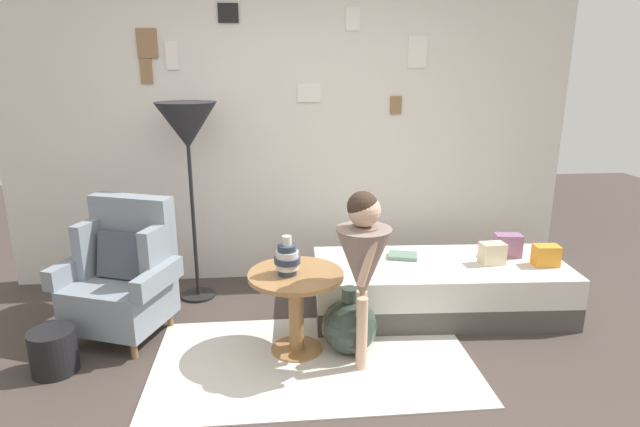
{
  "coord_description": "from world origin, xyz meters",
  "views": [
    {
      "loc": [
        -0.19,
        -2.58,
        1.86
      ],
      "look_at": [
        0.15,
        0.95,
        0.85
      ],
      "focal_mm": 29.64,
      "sensor_mm": 36.0,
      "label": 1
    }
  ],
  "objects_px": {
    "book_on_daybed": "(403,256)",
    "magazine_basket": "(53,351)",
    "side_table": "(296,295)",
    "floor_lamp": "(187,131)",
    "armchair": "(124,275)",
    "person_child": "(363,257)",
    "daybed": "(439,287)",
    "vase_striped": "(287,259)",
    "demijohn_near": "(349,325)"
  },
  "relations": [
    {
      "from": "book_on_daybed",
      "to": "magazine_basket",
      "type": "height_order",
      "value": "book_on_daybed"
    },
    {
      "from": "armchair",
      "to": "book_on_daybed",
      "type": "relative_size",
      "value": 4.41
    },
    {
      "from": "armchair",
      "to": "person_child",
      "type": "height_order",
      "value": "person_child"
    },
    {
      "from": "armchair",
      "to": "book_on_daybed",
      "type": "xyz_separation_m",
      "value": [
        2.05,
        0.26,
        -0.02
      ]
    },
    {
      "from": "floor_lamp",
      "to": "side_table",
      "type": "bearing_deg",
      "value": -50.69
    },
    {
      "from": "floor_lamp",
      "to": "demijohn_near",
      "type": "distance_m",
      "value": 1.89
    },
    {
      "from": "armchair",
      "to": "person_child",
      "type": "xyz_separation_m",
      "value": [
        1.58,
        -0.58,
        0.29
      ]
    },
    {
      "from": "book_on_daybed",
      "to": "person_child",
      "type": "bearing_deg",
      "value": -119.3
    },
    {
      "from": "floor_lamp",
      "to": "person_child",
      "type": "distance_m",
      "value": 1.75
    },
    {
      "from": "person_child",
      "to": "magazine_basket",
      "type": "bearing_deg",
      "value": 176.88
    },
    {
      "from": "daybed",
      "to": "floor_lamp",
      "type": "height_order",
      "value": "floor_lamp"
    },
    {
      "from": "book_on_daybed",
      "to": "magazine_basket",
      "type": "distance_m",
      "value": 2.51
    },
    {
      "from": "side_table",
      "to": "person_child",
      "type": "bearing_deg",
      "value": -27.65
    },
    {
      "from": "person_child",
      "to": "demijohn_near",
      "type": "relative_size",
      "value": 2.51
    },
    {
      "from": "side_table",
      "to": "book_on_daybed",
      "type": "bearing_deg",
      "value": 35.75
    },
    {
      "from": "side_table",
      "to": "person_child",
      "type": "relative_size",
      "value": 0.54
    },
    {
      "from": "daybed",
      "to": "magazine_basket",
      "type": "distance_m",
      "value": 2.71
    },
    {
      "from": "book_on_daybed",
      "to": "daybed",
      "type": "bearing_deg",
      "value": -27.33
    },
    {
      "from": "armchair",
      "to": "daybed",
      "type": "bearing_deg",
      "value": 3.04
    },
    {
      "from": "vase_striped",
      "to": "book_on_daybed",
      "type": "bearing_deg",
      "value": 34.9
    },
    {
      "from": "vase_striped",
      "to": "magazine_basket",
      "type": "height_order",
      "value": "vase_striped"
    },
    {
      "from": "armchair",
      "to": "floor_lamp",
      "type": "distance_m",
      "value": 1.17
    },
    {
      "from": "side_table",
      "to": "daybed",
      "type": "bearing_deg",
      "value": 23.54
    },
    {
      "from": "person_child",
      "to": "vase_striped",
      "type": "bearing_deg",
      "value": 157.1
    },
    {
      "from": "vase_striped",
      "to": "magazine_basket",
      "type": "relative_size",
      "value": 0.92
    },
    {
      "from": "book_on_daybed",
      "to": "armchair",
      "type": "bearing_deg",
      "value": -172.87
    },
    {
      "from": "armchair",
      "to": "demijohn_near",
      "type": "xyz_separation_m",
      "value": [
        1.53,
        -0.41,
        -0.25
      ]
    },
    {
      "from": "book_on_daybed",
      "to": "magazine_basket",
      "type": "xyz_separation_m",
      "value": [
        -2.38,
        -0.73,
        -0.28
      ]
    },
    {
      "from": "floor_lamp",
      "to": "person_child",
      "type": "xyz_separation_m",
      "value": [
        1.17,
        -1.15,
        -0.64
      ]
    },
    {
      "from": "daybed",
      "to": "vase_striped",
      "type": "height_order",
      "value": "vase_striped"
    },
    {
      "from": "daybed",
      "to": "book_on_daybed",
      "type": "distance_m",
      "value": 0.36
    },
    {
      "from": "side_table",
      "to": "book_on_daybed",
      "type": "distance_m",
      "value": 1.07
    },
    {
      "from": "person_child",
      "to": "book_on_daybed",
      "type": "bearing_deg",
      "value": 60.7
    },
    {
      "from": "armchair",
      "to": "daybed",
      "type": "height_order",
      "value": "armchair"
    },
    {
      "from": "book_on_daybed",
      "to": "demijohn_near",
      "type": "distance_m",
      "value": 0.87
    },
    {
      "from": "magazine_basket",
      "to": "floor_lamp",
      "type": "bearing_deg",
      "value": 54.21
    },
    {
      "from": "vase_striped",
      "to": "book_on_daybed",
      "type": "relative_size",
      "value": 1.17
    },
    {
      "from": "daybed",
      "to": "magazine_basket",
      "type": "bearing_deg",
      "value": -167.31
    },
    {
      "from": "armchair",
      "to": "floor_lamp",
      "type": "relative_size",
      "value": 0.61
    },
    {
      "from": "armchair",
      "to": "vase_striped",
      "type": "xyz_separation_m",
      "value": [
        1.13,
        -0.39,
        0.23
      ]
    },
    {
      "from": "armchair",
      "to": "daybed",
      "type": "relative_size",
      "value": 0.5
    },
    {
      "from": "vase_striped",
      "to": "floor_lamp",
      "type": "height_order",
      "value": "floor_lamp"
    },
    {
      "from": "person_child",
      "to": "demijohn_near",
      "type": "bearing_deg",
      "value": 106.42
    },
    {
      "from": "side_table",
      "to": "magazine_basket",
      "type": "relative_size",
      "value": 2.22
    },
    {
      "from": "armchair",
      "to": "daybed",
      "type": "xyz_separation_m",
      "value": [
        2.31,
        0.12,
        -0.24
      ]
    },
    {
      "from": "floor_lamp",
      "to": "armchair",
      "type": "bearing_deg",
      "value": -126.24
    },
    {
      "from": "daybed",
      "to": "demijohn_near",
      "type": "height_order",
      "value": "demijohn_near"
    },
    {
      "from": "side_table",
      "to": "demijohn_near",
      "type": "distance_m",
      "value": 0.41
    },
    {
      "from": "vase_striped",
      "to": "daybed",
      "type": "bearing_deg",
      "value": 23.32
    },
    {
      "from": "daybed",
      "to": "vase_striped",
      "type": "relative_size",
      "value": 7.5
    }
  ]
}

